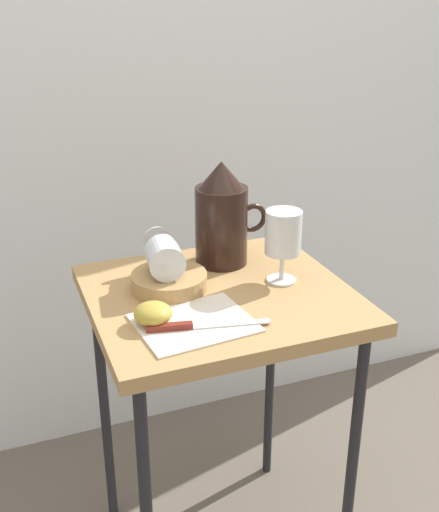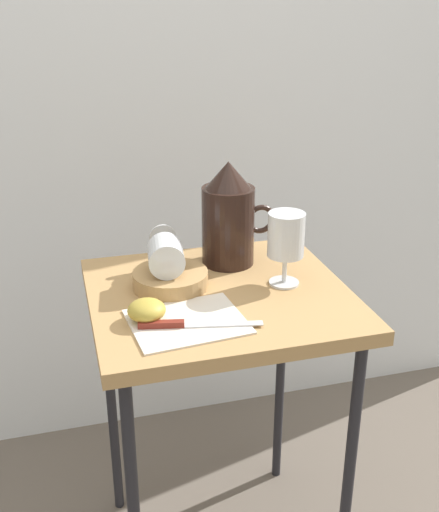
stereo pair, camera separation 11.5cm
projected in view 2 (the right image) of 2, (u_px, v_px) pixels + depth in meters
curtain_drape at (163, 121)px, 1.71m from camera, size 2.40×0.03×1.92m
table at (220, 323)px, 1.32m from camera, size 0.53×0.49×0.71m
linen_napkin at (187, 322)px, 1.17m from camera, size 0.23×0.19×0.00m
basket_tray at (170, 279)px, 1.30m from camera, size 0.16×0.16×0.03m
pitcher at (228, 223)px, 1.39m from camera, size 0.17×0.12×0.24m
wine_glass_upright at (285, 238)px, 1.29m from camera, size 0.08×0.08×0.16m
wine_glass_tipped_near at (166, 255)px, 1.28m from camera, size 0.08×0.15×0.07m
apple_half_left at (147, 310)px, 1.17m from camera, size 0.07×0.07×0.04m
knife at (182, 324)px, 1.15m from camera, size 0.23×0.06×0.01m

